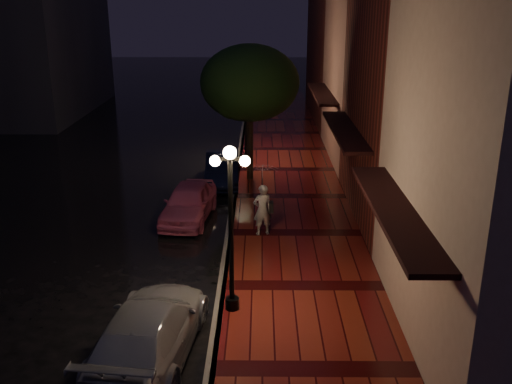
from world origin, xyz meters
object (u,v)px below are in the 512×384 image
(navy_car, at_px, (222,169))
(silver_car, at_px, (149,331))
(pink_car, at_px, (189,202))
(streetlamp_near, at_px, (231,220))
(streetlamp_far, at_px, (246,111))
(street_tree, at_px, (250,85))
(woman_with_umbrella, at_px, (263,189))
(parking_meter, at_px, (232,224))

(navy_car, bearing_deg, silver_car, -96.07)
(navy_car, bearing_deg, pink_car, -104.92)
(pink_car, xyz_separation_m, silver_car, (0.14, -8.47, 0.03))
(streetlamp_near, height_order, streetlamp_far, same)
(street_tree, relative_size, navy_car, 1.44)
(navy_car, xyz_separation_m, silver_car, (-0.81, -12.74, 0.04))
(street_tree, relative_size, woman_with_umbrella, 2.37)
(streetlamp_near, relative_size, silver_car, 0.89)
(streetlamp_far, bearing_deg, silver_car, -96.31)
(navy_car, distance_m, woman_with_umbrella, 6.30)
(streetlamp_near, height_order, woman_with_umbrella, streetlamp_near)
(street_tree, distance_m, pink_car, 6.10)
(pink_car, bearing_deg, parking_meter, -51.31)
(street_tree, bearing_deg, woman_with_umbrella, -85.07)
(pink_car, distance_m, silver_car, 8.47)
(navy_car, relative_size, woman_with_umbrella, 1.64)
(woman_with_umbrella, bearing_deg, silver_car, 53.06)
(streetlamp_near, height_order, parking_meter, streetlamp_near)
(street_tree, relative_size, silver_car, 1.20)
(parking_meter, bearing_deg, streetlamp_near, -71.11)
(streetlamp_far, xyz_separation_m, pink_car, (-1.90, -7.46, -1.93))
(streetlamp_far, bearing_deg, parking_meter, -91.13)
(parking_meter, bearing_deg, woman_with_umbrella, 61.21)
(street_tree, height_order, navy_car, street_tree)
(streetlamp_far, xyz_separation_m, navy_car, (-0.95, -3.18, -1.94))
(streetlamp_far, distance_m, navy_car, 3.85)
(pink_car, height_order, woman_with_umbrella, woman_with_umbrella)
(street_tree, bearing_deg, parking_meter, -93.68)
(silver_car, bearing_deg, streetlamp_near, -125.84)
(streetlamp_near, xyz_separation_m, woman_with_umbrella, (0.79, 4.86, -0.83))
(streetlamp_near, distance_m, streetlamp_far, 14.00)
(streetlamp_far, bearing_deg, streetlamp_near, -90.00)
(woman_with_umbrella, bearing_deg, parking_meter, 28.92)
(streetlamp_near, relative_size, woman_with_umbrella, 1.76)
(navy_car, height_order, silver_car, silver_car)
(streetlamp_far, bearing_deg, woman_with_umbrella, -85.08)
(streetlamp_near, relative_size, streetlamp_far, 1.00)
(parking_meter, bearing_deg, silver_car, -89.15)
(pink_car, relative_size, woman_with_umbrella, 1.60)
(streetlamp_far, xyz_separation_m, parking_meter, (-0.20, -10.13, -1.69))
(street_tree, xyz_separation_m, navy_car, (-1.21, -0.18, -3.58))
(street_tree, height_order, parking_meter, street_tree)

